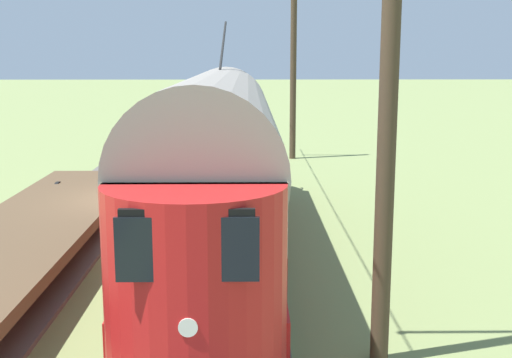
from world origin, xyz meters
name	(u,v)px	position (x,y,z in m)	size (l,w,h in m)	color
ground_plane	(143,233)	(0.00, 0.00, 0.00)	(220.00, 220.00, 0.00)	olive
track_streetcar_siding	(221,228)	(-2.08, -0.31, 0.05)	(2.80, 80.00, 0.18)	#56514C
track_adjacent_siding	(69,228)	(2.08, -0.31, 0.05)	(2.80, 80.00, 0.18)	#56514C
vintage_streetcar	(217,159)	(-2.08, 1.65, 2.25)	(2.65, 15.94, 5.60)	red
flatcar_adjacent	(26,232)	(2.08, 3.00, 0.86)	(2.80, 13.82, 1.60)	brown
catenary_pole_foreground	(292,69)	(-4.77, -12.82, 4.07)	(2.99, 0.28, 7.80)	#423323
catenary_pole_mid_near	(383,99)	(-4.77, 7.54, 4.07)	(2.99, 0.28, 7.80)	#423323
switch_stand	(266,154)	(-3.55, -9.46, 0.70)	(0.50, 0.30, 1.24)	black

